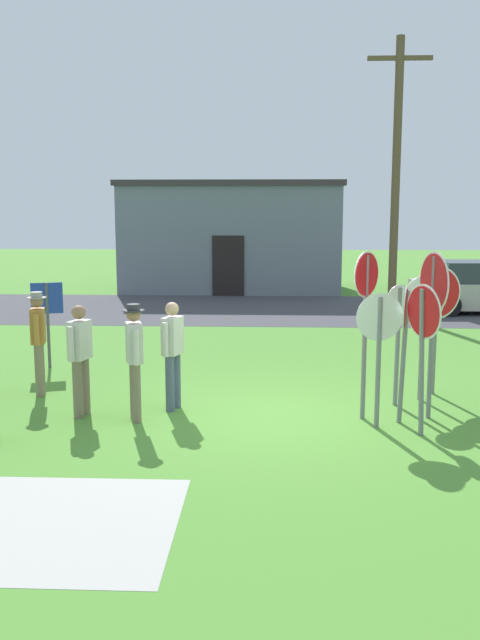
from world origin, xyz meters
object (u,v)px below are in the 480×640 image
utility_pole (396,172)px  info_panel_leftmost (47,309)px  stop_sign_nearest (404,334)px  person_holding_notes (80,354)px  person_in_blue (134,355)px  person_on_left (38,337)px  stop_sign_low_front (423,333)px  stop_sign_leaning_left (398,326)px  stop_sign_tallest (379,338)px  stop_sign_center_cluster (366,308)px  stop_sign_leaning_right (423,316)px  person_with_sunhat (173,350)px  stop_sign_rear_left (433,303)px  stop_sign_rear_right (436,307)px

utility_pole → info_panel_leftmost: 11.14m
stop_sign_nearest → person_holding_notes: size_ratio=1.18×
person_in_blue → person_on_left: bearing=144.2°
stop_sign_low_front → person_holding_notes: 4.97m
stop_sign_nearest → person_on_left: size_ratio=1.15×
stop_sign_leaning_left → person_on_left: 5.87m
stop_sign_leaning_left → info_panel_leftmost: bearing=159.7°
stop_sign_tallest → person_on_left: 5.61m
utility_pole → info_panel_leftmost: bearing=-136.9°
stop_sign_leaning_left → person_on_left: bearing=176.3°
stop_sign_center_cluster → stop_sign_leaning_right: size_ratio=1.22×
stop_sign_center_cluster → person_with_sunhat: stop_sign_center_cluster is taller
stop_sign_leaning_right → person_in_blue: 4.64m
stop_sign_rear_left → stop_sign_rear_right: bearing=75.0°
stop_sign_rear_right → info_panel_leftmost: bearing=167.1°
stop_sign_leaning_left → stop_sign_rear_right: (0.74, 0.72, 0.20)m
utility_pole → stop_sign_low_front: (-1.47, -11.19, -2.63)m
person_in_blue → person_on_left: size_ratio=1.00×
stop_sign_low_front → person_on_left: stop_sign_low_front is taller
person_in_blue → stop_sign_rear_right: bearing=19.7°
person_with_sunhat → info_panel_leftmost: (-2.81, 2.73, 0.20)m
stop_sign_leaning_left → stop_sign_low_front: 1.51m
stop_sign_rear_left → stop_sign_rear_right: 1.46m
stop_sign_rear_left → person_holding_notes: 5.26m
info_panel_leftmost → stop_sign_rear_left: bearing=-24.2°
stop_sign_tallest → stop_sign_low_front: size_ratio=0.92×
stop_sign_center_cluster → info_panel_leftmost: stop_sign_center_cluster is taller
stop_sign_center_cluster → person_on_left: 5.40m
stop_sign_rear_left → utility_pole: bearing=83.6°
info_panel_leftmost → stop_sign_rear_right: bearing=-12.9°
stop_sign_rear_left → person_on_left: stop_sign_rear_left is taller
stop_sign_leaning_right → person_on_left: stop_sign_leaning_right is taller
person_with_sunhat → info_panel_leftmost: size_ratio=1.01×
stop_sign_center_cluster → stop_sign_rear_left: bearing=4.3°
stop_sign_tallest → stop_sign_rear_right: (1.21, 1.89, 0.18)m
stop_sign_nearest → stop_sign_center_cluster: bearing=161.2°
utility_pole → person_with_sunhat: bearing=-116.5°
stop_sign_leaning_left → utility_pole: bearing=81.0°
stop_sign_tallest → stop_sign_rear_left: bearing=30.6°
stop_sign_center_cluster → stop_sign_nearest: bearing=-18.8°
person_in_blue → stop_sign_leaning_left: bearing=13.7°
stop_sign_rear_right → person_on_left: (-6.60, -0.34, -0.50)m
stop_sign_rear_left → person_in_blue: size_ratio=1.43×
info_panel_leftmost → stop_sign_leaning_right: bearing=-16.5°
utility_pole → stop_sign_center_cluster: utility_pole is taller
utility_pole → stop_sign_low_front: size_ratio=3.69×
stop_sign_nearest → person_in_blue: 3.92m
stop_sign_rear_left → person_holding_notes: (-5.20, -0.13, -0.78)m
stop_sign_low_front → person_holding_notes: size_ratio=1.25×
person_on_left → utility_pole: bearing=51.6°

